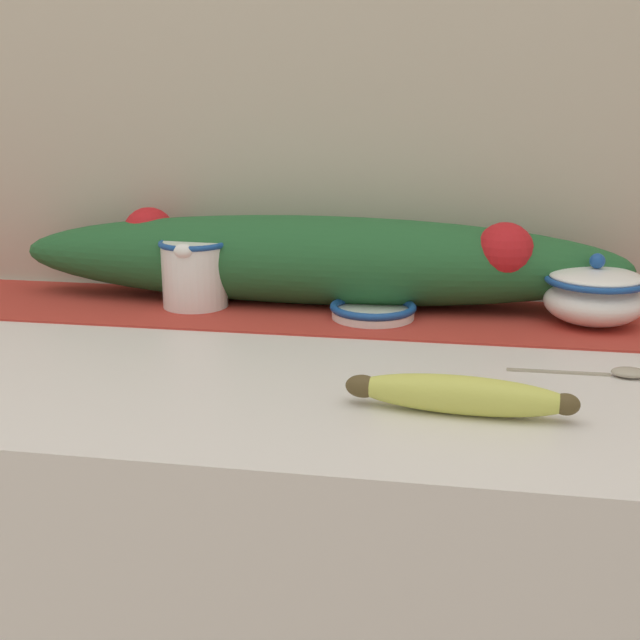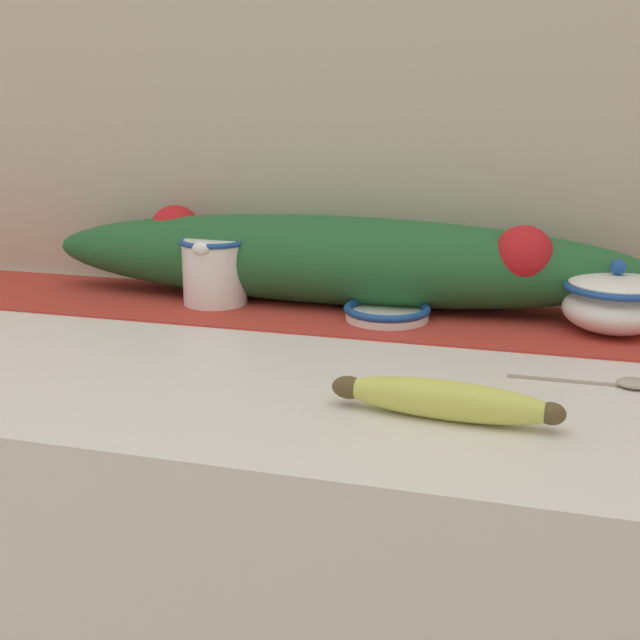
{
  "view_description": "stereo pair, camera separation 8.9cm",
  "coord_description": "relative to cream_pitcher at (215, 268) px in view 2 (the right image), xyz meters",
  "views": [
    {
      "loc": [
        0.2,
        -0.88,
        1.17
      ],
      "look_at": [
        0.05,
        -0.03,
        0.94
      ],
      "focal_mm": 45.0,
      "sensor_mm": 36.0,
      "label": 1
    },
    {
      "loc": [
        0.29,
        -0.86,
        1.17
      ],
      "look_at": [
        0.05,
        -0.03,
        0.94
      ],
      "focal_mm": 45.0,
      "sensor_mm": 36.0,
      "label": 2
    }
  ],
  "objects": [
    {
      "name": "back_wall",
      "position": [
        0.16,
        0.14,
        0.26
      ],
      "size": [
        2.36,
        0.04,
        2.4
      ],
      "primitive_type": "cube",
      "color": "#B7AD99",
      "rests_on": "ground_plane"
    },
    {
      "name": "table_runner",
      "position": [
        0.16,
        -0.0,
        -0.05
      ],
      "size": [
        1.44,
        0.22,
        0.0
      ],
      "primitive_type": "cube",
      "color": "#B23328",
      "rests_on": "countertop"
    },
    {
      "name": "cream_pitcher",
      "position": [
        0.0,
        0.0,
        0.0
      ],
      "size": [
        0.1,
        0.11,
        0.1
      ],
      "color": "white",
      "rests_on": "countertop"
    },
    {
      "name": "sugar_bowl",
      "position": [
        0.54,
        -0.0,
        -0.01
      ],
      "size": [
        0.13,
        0.13,
        0.09
      ],
      "color": "white",
      "rests_on": "countertop"
    },
    {
      "name": "small_dish",
      "position": [
        0.26,
        -0.02,
        -0.04
      ],
      "size": [
        0.12,
        0.12,
        0.02
      ],
      "color": "white",
      "rests_on": "countertop"
    },
    {
      "name": "banana",
      "position": [
        0.37,
        -0.34,
        -0.04
      ],
      "size": [
        0.22,
        0.05,
        0.04
      ],
      "rotation": [
        0.0,
        0.0,
        -0.08
      ],
      "color": "#CCD156",
      "rests_on": "countertop"
    },
    {
      "name": "spoon",
      "position": [
        0.54,
        -0.2,
        -0.05
      ],
      "size": [
        0.15,
        0.03,
        0.01
      ],
      "rotation": [
        0.0,
        0.0,
        0.01
      ],
      "color": "#A89E89",
      "rests_on": "countertop"
    },
    {
      "name": "poinsettia_garland",
      "position": [
        0.16,
        0.05,
        0.01
      ],
      "size": [
        0.88,
        0.14,
        0.13
      ],
      "color": "#235B2D",
      "rests_on": "countertop"
    }
  ]
}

